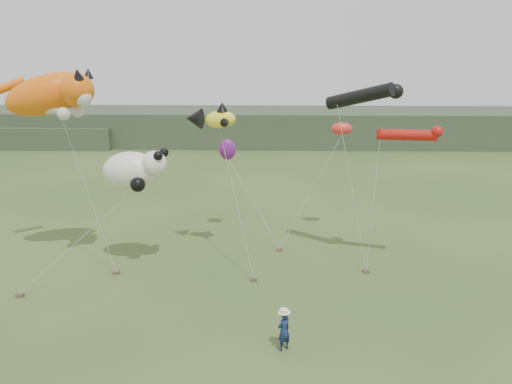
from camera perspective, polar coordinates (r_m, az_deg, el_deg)
ground at (r=19.74m, az=-0.68°, el=-15.91°), size 120.00×120.00×0.00m
headland at (r=62.26m, az=-1.79°, el=7.45°), size 90.00×13.00×4.00m
festival_attendant at (r=18.47m, az=3.20°, el=-15.55°), size 0.66×0.63×1.52m
sandbag_anchors at (r=24.63m, az=-5.02°, el=-9.16°), size 15.99×6.01×0.16m
cat_kite at (r=25.99m, az=-22.01°, el=10.34°), size 5.56×3.14×2.86m
fish_kite at (r=25.28m, az=-5.22°, el=8.37°), size 2.73×1.81×1.37m
tube_kites at (r=24.56m, az=14.14°, el=9.23°), size 5.31×2.79×2.77m
panda_kite at (r=24.69m, az=-13.68°, el=2.50°), size 3.19×2.06×1.98m
misc_kites at (r=28.76m, az=2.41°, el=5.91°), size 7.61×0.75×2.19m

